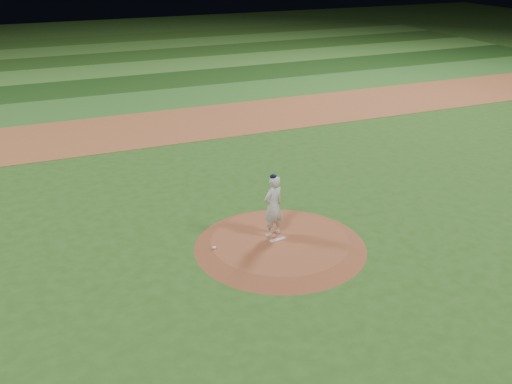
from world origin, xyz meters
TOP-DOWN VIEW (x-y plane):
  - ground at (0.00, 0.00)m, footprint 120.00×120.00m
  - infield_dirt_band at (0.00, 14.00)m, footprint 70.00×6.00m
  - outfield_stripe_0 at (0.00, 19.50)m, footprint 70.00×5.00m
  - outfield_stripe_1 at (0.00, 24.50)m, footprint 70.00×5.00m
  - outfield_stripe_2 at (0.00, 29.50)m, footprint 70.00×5.00m
  - outfield_stripe_3 at (0.00, 34.50)m, footprint 70.00×5.00m
  - outfield_stripe_4 at (0.00, 39.50)m, footprint 70.00×5.00m
  - outfield_stripe_5 at (0.00, 44.50)m, footprint 70.00×5.00m
  - pitchers_mound at (0.00, 0.00)m, footprint 5.50×5.50m
  - pitching_rubber at (-0.08, 0.03)m, footprint 0.54×0.19m
  - rosin_bag at (-2.12, 0.28)m, footprint 0.13×0.13m
  - pitcher_on_mound at (-0.09, 0.39)m, footprint 0.87×0.71m

SIDE VIEW (x-z plane):
  - ground at x=0.00m, z-range 0.00..0.00m
  - outfield_stripe_0 at x=0.00m, z-range 0.00..0.02m
  - outfield_stripe_1 at x=0.00m, z-range 0.00..0.02m
  - outfield_stripe_2 at x=0.00m, z-range 0.00..0.02m
  - outfield_stripe_3 at x=0.00m, z-range 0.00..0.02m
  - outfield_stripe_4 at x=0.00m, z-range 0.00..0.02m
  - outfield_stripe_5 at x=0.00m, z-range 0.00..0.02m
  - infield_dirt_band at x=0.00m, z-range 0.00..0.02m
  - pitchers_mound at x=0.00m, z-range 0.00..0.25m
  - pitching_rubber at x=-0.08m, z-range 0.25..0.28m
  - rosin_bag at x=-2.12m, z-range 0.25..0.32m
  - pitcher_on_mound at x=-0.09m, z-range 0.23..2.35m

